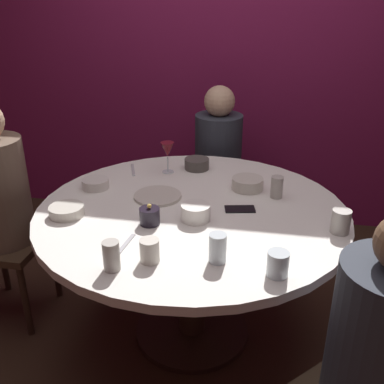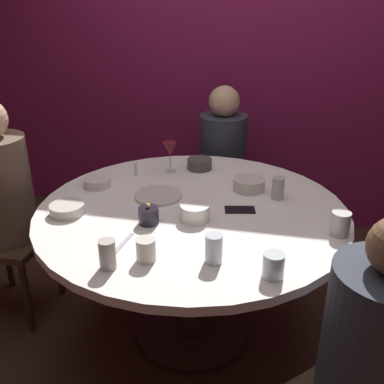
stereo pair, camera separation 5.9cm
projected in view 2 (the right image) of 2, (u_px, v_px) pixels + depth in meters
The scene contains 23 objects.
ground_plane at pixel (192, 332), 2.41m from camera, with size 8.00×8.00×0.00m, color #382619.
back_wall at pixel (236, 50), 3.20m from camera, with size 6.00×0.10×2.60m, color maroon.
dining_table at pixel (192, 233), 2.16m from camera, with size 1.47×1.47×0.75m.
seated_diner_left at pixel (0, 189), 2.30m from camera, with size 0.40×0.40×1.22m.
seated_diner_back at pixel (223, 150), 3.00m from camera, with size 0.40×0.40×1.14m.
seated_diner_front_right at pixel (376, 348), 1.34m from camera, with size 0.57×0.57×1.15m.
candle_holder at pixel (149, 215), 1.95m from camera, with size 0.09×0.09×0.10m.
wine_glass at pixel (170, 150), 2.47m from camera, with size 0.08×0.08×0.18m.
dinner_plate at pixel (158, 196), 2.21m from camera, with size 0.24×0.24×0.01m, color beige.
cell_phone at pixel (240, 210), 2.07m from camera, with size 0.07×0.14×0.01m, color black.
bowl_serving_large at pixel (67, 209), 2.04m from camera, with size 0.16×0.16×0.05m, color beige.
bowl_salad_center at pixel (195, 212), 1.98m from camera, with size 0.13×0.13×0.07m, color silver.
bowl_small_white at pixel (249, 184), 2.28m from camera, with size 0.16×0.16×0.06m, color beige.
bowl_sauce_side at pixel (200, 164), 2.55m from camera, with size 0.14×0.14×0.06m, color #4C4742.
bowl_rice_portion at pixel (97, 182), 2.32m from camera, with size 0.14×0.14×0.05m, color silver.
cup_near_candle at pixel (214, 248), 1.66m from camera, with size 0.07×0.07×0.11m, color silver.
cup_by_left_diner at pixel (146, 250), 1.67m from camera, with size 0.07×0.07×0.09m, color beige.
cup_by_right_diner at pixel (340, 224), 1.85m from camera, with size 0.08×0.08×0.10m, color #B2ADA3.
cup_center_front at pixel (273, 265), 1.57m from camera, with size 0.08×0.08×0.09m, color silver.
cup_far_edge at pixel (278, 188), 2.17m from camera, with size 0.06×0.06×0.11m, color #B2ADA3.
cup_beside_wine at pixel (107, 254), 1.62m from camera, with size 0.06×0.06×0.11m, color #B2ADA3.
fork_near_plate at pixel (122, 244), 1.79m from camera, with size 0.02×0.18×0.01m, color #B7B7BC.
knife_near_plate at pixel (136, 169), 2.55m from camera, with size 0.02×0.18×0.01m, color #B7B7BC.
Camera 2 is at (0.40, -1.85, 1.69)m, focal length 41.58 mm.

